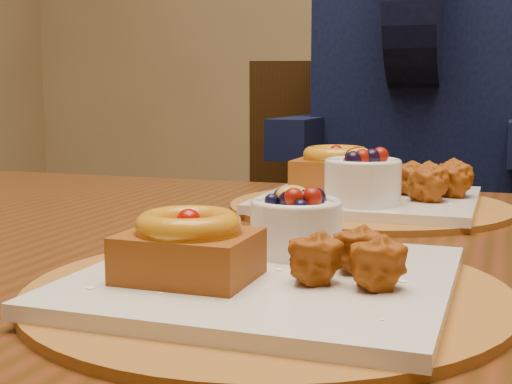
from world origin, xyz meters
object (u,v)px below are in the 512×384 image
dining_table (331,310)px  place_setting_far (366,190)px  diner (420,75)px  chair_far (341,239)px  place_setting_near (266,269)px

dining_table → place_setting_far: size_ratio=4.21×
dining_table → diner: 0.93m
dining_table → place_setting_far: 0.24m
dining_table → chair_far: chair_far is taller
place_setting_far → diner: (-0.01, 0.67, 0.17)m
place_setting_far → place_setting_near: bearing=-89.8°
dining_table → place_setting_far: bearing=90.9°
dining_table → chair_far: (-0.20, 0.97, -0.13)m
place_setting_near → chair_far: bearing=99.6°
diner → place_setting_far: bearing=-89.0°
place_setting_far → chair_far: 0.82m
chair_far → diner: diner is taller
place_setting_near → diner: size_ratio=0.43×
dining_table → place_setting_near: place_setting_near is taller
dining_table → place_setting_far: place_setting_far is taller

